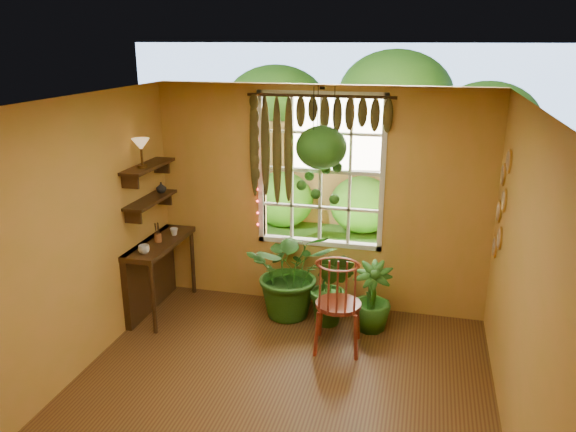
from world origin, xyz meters
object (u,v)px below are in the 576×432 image
potted_plant_left (292,271)px  windsor_chair (338,317)px  potted_plant_mid (332,288)px  hanging_basket (321,154)px  counter_ledge (153,267)px

potted_plant_left → windsor_chair: bearing=-44.2°
potted_plant_mid → windsor_chair: bearing=-73.2°
hanging_basket → counter_ledge: bearing=-167.3°
potted_plant_left → hanging_basket: hanging_basket is taller
windsor_chair → potted_plant_mid: windsor_chair is taller
counter_ledge → windsor_chair: (2.32, -0.39, -0.18)m
counter_ledge → windsor_chair: size_ratio=0.92×
potted_plant_mid → counter_ledge: bearing=-176.7°
counter_ledge → hanging_basket: size_ratio=0.91×
windsor_chair → potted_plant_mid: (-0.16, 0.52, 0.09)m
potted_plant_left → potted_plant_mid: (0.50, -0.12, -0.10)m
counter_ledge → hanging_basket: (1.96, 0.44, 1.40)m
windsor_chair → potted_plant_left: windsor_chair is taller
potted_plant_left → potted_plant_mid: 0.52m
potted_plant_left → hanging_basket: 1.42m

